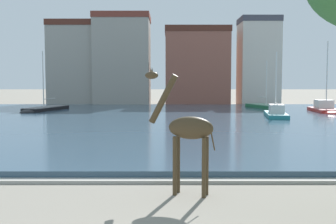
{
  "coord_description": "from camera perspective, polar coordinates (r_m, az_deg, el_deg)",
  "views": [
    {
      "loc": [
        0.62,
        -6.64,
        3.68
      ],
      "look_at": [
        0.67,
        12.36,
        2.2
      ],
      "focal_mm": 44.85,
      "sensor_mm": 36.0,
      "label": 1
    }
  ],
  "objects": [
    {
      "name": "harbor_water",
      "position": [
        35.89,
        -1.14,
        -1.16
      ],
      "size": [
        80.09,
        41.42,
        0.35
      ],
      "primitive_type": "cube",
      "color": "#334C60",
      "rests_on": "ground"
    },
    {
      "name": "quay_edge_coping",
      "position": [
        15.2,
        -2.52,
        -9.33
      ],
      "size": [
        80.09,
        0.5,
        0.12
      ],
      "primitive_type": "cube",
      "color": "#ADA89E",
      "rests_on": "ground"
    },
    {
      "name": "giraffe_statue",
      "position": [
        13.27,
        2.46,
        -2.48
      ],
      "size": [
        2.28,
        1.08,
        4.07
      ],
      "color": "#42331E",
      "rests_on": "ground"
    },
    {
      "name": "sailboat_black",
      "position": [
        46.82,
        -16.79,
        0.23
      ],
      "size": [
        3.78,
        7.75,
        6.68
      ],
      "color": "black",
      "rests_on": "ground"
    },
    {
      "name": "sailboat_teal",
      "position": [
        38.96,
        14.24,
        -0.36
      ],
      "size": [
        2.62,
        6.84,
        6.13
      ],
      "color": "teal",
      "rests_on": "ground"
    },
    {
      "name": "sailboat_green",
      "position": [
        50.03,
        13.11,
        0.57
      ],
      "size": [
        3.79,
        6.47,
        5.85
      ],
      "color": "#236B42",
      "rests_on": "ground"
    },
    {
      "name": "sailboat_red",
      "position": [
        45.87,
        20.51,
        0.22
      ],
      "size": [
        2.58,
        6.11,
        7.54
      ],
      "color": "red",
      "rests_on": "ground"
    },
    {
      "name": "townhouse_end_terrace",
      "position": [
        61.55,
        -12.6,
        6.39
      ],
      "size": [
        6.62,
        7.69,
        11.72
      ],
      "color": "gray",
      "rests_on": "ground"
    },
    {
      "name": "townhouse_tall_gabled",
      "position": [
        59.55,
        -6.32,
        6.99
      ],
      "size": [
        7.71,
        6.93,
        12.67
      ],
      "color": "gray",
      "rests_on": "ground"
    },
    {
      "name": "townhouse_narrow_midrow",
      "position": [
        59.87,
        3.74,
        6.14
      ],
      "size": [
        8.92,
        7.62,
        10.88
      ],
      "color": "#8E5142",
      "rests_on": "ground"
    },
    {
      "name": "townhouse_wide_warehouse",
      "position": [
        60.66,
        12.02,
        6.7
      ],
      "size": [
        5.43,
        5.37,
        12.29
      ],
      "color": "beige",
      "rests_on": "ground"
    }
  ]
}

